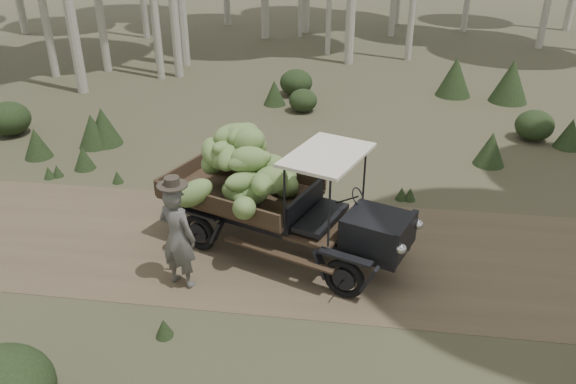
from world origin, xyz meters
name	(u,v)px	position (x,y,z in m)	size (l,w,h in m)	color
ground	(270,248)	(0.00, 0.00, 0.00)	(120.00, 120.00, 0.00)	#473D2B
dirt_track	(270,248)	(0.00, 0.00, 0.00)	(70.00, 4.00, 0.01)	brown
banana_truck	(263,178)	(-0.14, 0.11, 1.43)	(4.94, 3.16, 2.42)	black
farmer	(178,236)	(-1.32, -1.32, 0.97)	(0.80, 0.66, 2.04)	#4E4D47
undergrowth	(347,201)	(1.40, 1.15, 0.52)	(18.22, 20.07, 1.40)	#233319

